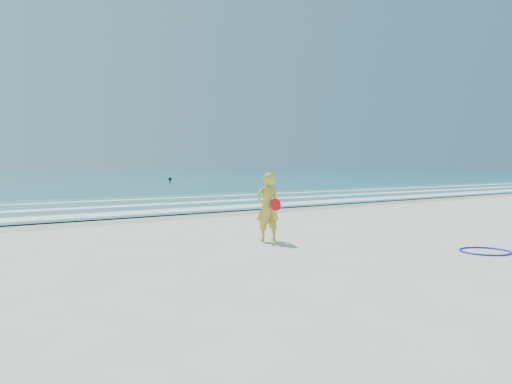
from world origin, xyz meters
TOP-DOWN VIEW (x-y plane):
  - ground at (0.00, 0.00)m, footprint 400.00×400.00m
  - wet_sand at (0.00, 9.00)m, footprint 400.00×2.40m
  - shallow at (0.00, 14.00)m, footprint 400.00×10.00m
  - foam_near at (0.00, 10.30)m, footprint 400.00×1.40m
  - foam_mid at (0.00, 13.20)m, footprint 400.00×0.90m
  - foam_far at (0.00, 16.50)m, footprint 400.00×0.60m
  - hoop at (2.73, -0.64)m, footprint 1.18×1.18m
  - buoy at (18.38, 43.38)m, footprint 0.36×0.36m
  - woman at (0.27, 2.89)m, footprint 0.59×0.44m

SIDE VIEW (x-z plane):
  - ground at x=0.00m, z-range 0.00..0.00m
  - wet_sand at x=0.00m, z-range 0.00..0.00m
  - hoop at x=2.73m, z-range 0.00..0.03m
  - shallow at x=0.00m, z-range 0.04..0.05m
  - foam_near at x=0.00m, z-range 0.05..0.06m
  - foam_mid at x=0.00m, z-range 0.05..0.06m
  - foam_far at x=0.00m, z-range 0.05..0.06m
  - buoy at x=18.38m, z-range 0.04..0.40m
  - woman at x=0.27m, z-range 0.00..1.48m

